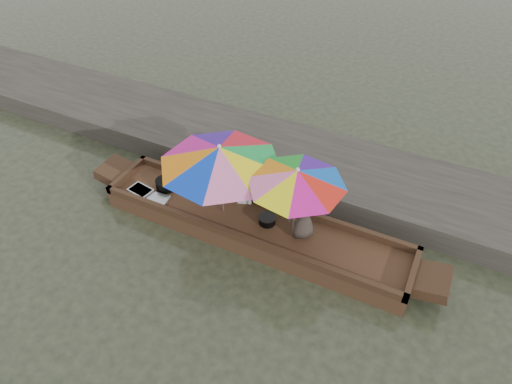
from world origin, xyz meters
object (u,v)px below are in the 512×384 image
at_px(charcoal_grill, 267,220).
at_px(vendor, 304,213).
at_px(boat_hull, 254,228).
at_px(cooking_pot, 166,184).
at_px(umbrella_bow, 221,180).
at_px(tray_scallop, 157,199).
at_px(tray_crayfish, 141,191).
at_px(supply_bag, 245,195).
at_px(umbrella_stern, 295,204).

distance_m(charcoal_grill, vendor, 0.84).
xyz_separation_m(boat_hull, cooking_pot, (-2.03, 0.06, 0.28)).
height_order(boat_hull, umbrella_bow, umbrella_bow).
distance_m(cooking_pot, tray_scallop, 0.40).
bearing_deg(vendor, tray_scallop, -35.65).
height_order(tray_crayfish, supply_bag, supply_bag).
relative_size(boat_hull, tray_crayfish, 12.72).
bearing_deg(umbrella_bow, supply_bag, 61.55).
xyz_separation_m(tray_scallop, umbrella_stern, (2.78, 0.33, 0.74)).
height_order(boat_hull, umbrella_stern, umbrella_stern).
xyz_separation_m(tray_crayfish, charcoal_grill, (2.65, 0.36, 0.03)).
relative_size(tray_crayfish, charcoal_grill, 1.53).
bearing_deg(umbrella_bow, tray_scallop, -166.06).
height_order(tray_scallop, supply_bag, supply_bag).
height_order(tray_crayfish, charcoal_grill, charcoal_grill).
bearing_deg(cooking_pot, umbrella_stern, -1.27).
height_order(boat_hull, supply_bag, supply_bag).
relative_size(cooking_pot, umbrella_bow, 0.18).
xyz_separation_m(tray_scallop, supply_bag, (1.57, 0.78, 0.10)).
xyz_separation_m(cooking_pot, charcoal_grill, (2.28, 0.01, -0.03)).
xyz_separation_m(boat_hull, umbrella_bow, (-0.66, 0.00, 0.95)).
height_order(tray_crayfish, umbrella_bow, umbrella_bow).
height_order(tray_scallop, umbrella_bow, umbrella_bow).
relative_size(boat_hull, vendor, 5.50).
xyz_separation_m(tray_scallop, vendor, (2.92, 0.41, 0.52)).
relative_size(tray_crayfish, supply_bag, 1.69).
bearing_deg(umbrella_stern, tray_crayfish, -174.85).
bearing_deg(charcoal_grill, umbrella_stern, -7.21).
bearing_deg(cooking_pot, tray_crayfish, -136.29).
height_order(charcoal_grill, vendor, vendor).
bearing_deg(boat_hull, umbrella_bow, 180.00).
distance_m(tray_scallop, umbrella_stern, 2.89).
bearing_deg(boat_hull, cooking_pot, 178.23).
distance_m(tray_scallop, supply_bag, 1.75).
bearing_deg(cooking_pot, tray_scallop, -82.26).
height_order(supply_bag, umbrella_bow, umbrella_bow).
bearing_deg(vendor, charcoal_grill, -42.38).
xyz_separation_m(boat_hull, vendor, (0.94, 0.09, 0.72)).
relative_size(charcoal_grill, vendor, 0.28).
bearing_deg(boat_hull, tray_scallop, -170.57).
relative_size(tray_scallop, charcoal_grill, 1.53).
xyz_separation_m(charcoal_grill, supply_bag, (-0.66, 0.38, 0.06)).
height_order(tray_scallop, umbrella_stern, umbrella_stern).
xyz_separation_m(supply_bag, umbrella_stern, (1.21, -0.45, 0.65)).
relative_size(tray_crayfish, tray_scallop, 1.00).
bearing_deg(tray_scallop, supply_bag, 26.42).
relative_size(boat_hull, umbrella_bow, 2.71).
bearing_deg(tray_crayfish, charcoal_grill, 7.70).
height_order(vendor, umbrella_stern, umbrella_stern).
distance_m(tray_crayfish, charcoal_grill, 2.67).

